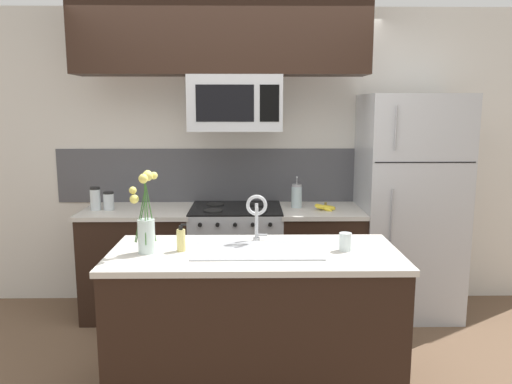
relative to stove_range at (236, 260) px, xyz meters
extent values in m
plane|color=brown|center=(0.00, -0.90, -0.46)|extent=(10.00, 10.00, 0.00)
cube|color=silver|center=(0.30, 0.38, 0.84)|extent=(5.20, 0.10, 2.60)
cube|color=#4C4C51|center=(0.00, 0.32, 0.69)|extent=(3.20, 0.01, 0.48)
cube|color=black|center=(-0.82, 0.00, -0.02)|extent=(0.88, 0.62, 0.88)
cube|color=beige|center=(-0.82, 0.00, 0.43)|extent=(0.91, 0.65, 0.03)
cube|color=black|center=(0.72, 0.00, -0.02)|extent=(0.67, 0.62, 0.88)
cube|color=beige|center=(0.72, 0.00, 0.43)|extent=(0.70, 0.65, 0.03)
cube|color=#B7BABF|center=(0.00, 0.00, -0.01)|extent=(0.76, 0.62, 0.91)
cube|color=black|center=(0.00, 0.00, 0.45)|extent=(0.76, 0.62, 0.01)
cylinder|color=black|center=(-0.18, -0.14, 0.46)|extent=(0.15, 0.15, 0.01)
cylinder|color=black|center=(0.18, -0.14, 0.46)|extent=(0.15, 0.15, 0.01)
cylinder|color=black|center=(-0.18, 0.14, 0.46)|extent=(0.15, 0.15, 0.01)
cylinder|color=black|center=(0.18, 0.14, 0.46)|extent=(0.15, 0.15, 0.01)
cylinder|color=black|center=(-0.27, -0.32, 0.39)|extent=(0.03, 0.02, 0.03)
cylinder|color=black|center=(-0.14, -0.32, 0.39)|extent=(0.03, 0.02, 0.03)
cylinder|color=black|center=(0.00, -0.32, 0.39)|extent=(0.03, 0.02, 0.03)
cylinder|color=black|center=(0.14, -0.32, 0.39)|extent=(0.03, 0.02, 0.03)
cylinder|color=black|center=(0.27, -0.32, 0.39)|extent=(0.03, 0.02, 0.03)
cube|color=#B7BABF|center=(0.00, -0.02, 1.32)|extent=(0.74, 0.40, 0.44)
cube|color=black|center=(-0.07, -0.22, 1.32)|extent=(0.45, 0.00, 0.28)
cube|color=black|center=(0.27, -0.22, 1.32)|extent=(0.15, 0.00, 0.28)
cube|color=black|center=(-0.11, -0.05, 1.84)|extent=(2.32, 0.34, 0.60)
cube|color=#B7BABF|center=(1.46, 0.02, 0.47)|extent=(0.81, 0.72, 1.86)
cube|color=black|center=(1.46, -0.34, 0.88)|extent=(0.78, 0.00, 0.01)
cylinder|color=#99999E|center=(1.21, -0.36, 1.14)|extent=(0.01, 0.01, 0.33)
cylinder|color=#99999E|center=(1.21, -0.36, 0.32)|extent=(0.01, 0.01, 0.71)
cylinder|color=silver|center=(-1.16, -0.03, 0.53)|extent=(0.08, 0.08, 0.17)
cylinder|color=black|center=(-1.16, -0.03, 0.63)|extent=(0.08, 0.08, 0.02)
cylinder|color=silver|center=(-1.06, -0.02, 0.52)|extent=(0.09, 0.09, 0.14)
cylinder|color=black|center=(-1.06, -0.02, 0.59)|extent=(0.08, 0.08, 0.02)
ellipsoid|color=yellow|center=(0.73, -0.07, 0.47)|extent=(0.15, 0.14, 0.07)
ellipsoid|color=yellow|center=(0.73, -0.05, 0.47)|extent=(0.17, 0.10, 0.06)
ellipsoid|color=yellow|center=(0.74, -0.07, 0.47)|extent=(0.18, 0.07, 0.05)
ellipsoid|color=yellow|center=(0.75, -0.05, 0.47)|extent=(0.17, 0.06, 0.05)
ellipsoid|color=yellow|center=(0.75, -0.07, 0.47)|extent=(0.17, 0.10, 0.06)
ellipsoid|color=yellow|center=(0.76, -0.05, 0.47)|extent=(0.16, 0.14, 0.06)
cylinder|color=brown|center=(0.74, -0.06, 0.50)|extent=(0.02, 0.02, 0.03)
cylinder|color=silver|center=(0.51, 0.06, 0.54)|extent=(0.09, 0.09, 0.18)
cylinder|color=#A3A3AA|center=(0.51, 0.06, 0.64)|extent=(0.08, 0.08, 0.02)
cylinder|color=#A3A3AA|center=(0.51, 0.06, 0.67)|extent=(0.01, 0.01, 0.05)
sphere|color=#A3A3AA|center=(0.51, 0.06, 0.71)|extent=(0.02, 0.02, 0.02)
cube|color=black|center=(0.14, -1.25, -0.02)|extent=(1.69, 0.73, 0.88)
cube|color=beige|center=(0.14, -1.25, 0.43)|extent=(1.72, 0.76, 0.03)
cube|color=#ADAFB5|center=(0.16, -1.25, 0.45)|extent=(0.76, 0.40, 0.01)
cube|color=#ADAFB5|center=(-0.02, -1.25, 0.37)|extent=(0.30, 0.31, 0.15)
cube|color=#ADAFB5|center=(0.33, -1.25, 0.37)|extent=(0.30, 0.31, 0.15)
cylinder|color=#B7BABF|center=(0.16, -1.01, 0.46)|extent=(0.04, 0.04, 0.02)
cylinder|color=#B7BABF|center=(0.16, -1.01, 0.58)|extent=(0.02, 0.02, 0.22)
torus|color=#B7BABF|center=(0.16, -1.06, 0.69)|extent=(0.13, 0.02, 0.13)
cylinder|color=#B7BABF|center=(0.16, -1.12, 0.66)|extent=(0.02, 0.02, 0.06)
cube|color=#B7BABF|center=(0.19, -1.01, 0.48)|extent=(0.07, 0.01, 0.01)
cylinder|color=#DBCC75|center=(-0.29, -1.25, 0.51)|extent=(0.05, 0.05, 0.13)
cylinder|color=black|center=(-0.29, -1.25, 0.59)|extent=(0.02, 0.02, 0.02)
cube|color=black|center=(-0.28, -1.25, 0.61)|extent=(0.03, 0.01, 0.01)
cylinder|color=silver|center=(0.68, -1.25, 0.50)|extent=(0.07, 0.07, 0.11)
cylinder|color=silver|center=(-0.49, -1.28, 0.55)|extent=(0.10, 0.10, 0.20)
cylinder|color=silver|center=(-0.49, -1.28, 0.48)|extent=(0.09, 0.09, 0.06)
cylinder|color=#386B2D|center=(-0.52, -1.28, 0.66)|extent=(0.08, 0.01, 0.30)
sphere|color=#EFE066|center=(-0.56, -1.27, 0.82)|extent=(0.04, 0.04, 0.04)
cylinder|color=#386B2D|center=(-0.47, -1.26, 0.70)|extent=(0.06, 0.03, 0.39)
sphere|color=#EFE066|center=(-0.44, -1.25, 0.90)|extent=(0.04, 0.04, 0.04)
cylinder|color=#386B2D|center=(-0.48, -1.29, 0.71)|extent=(0.03, 0.03, 0.41)
sphere|color=#EFE066|center=(-0.47, -1.30, 0.92)|extent=(0.05, 0.05, 0.05)
cylinder|color=#386B2D|center=(-0.52, -1.28, 0.64)|extent=(0.07, 0.01, 0.26)
sphere|color=#EFE066|center=(-0.55, -1.28, 0.77)|extent=(0.05, 0.05, 0.05)
cylinder|color=#386B2D|center=(-0.48, -1.29, 0.71)|extent=(0.03, 0.04, 0.40)
sphere|color=#EFE066|center=(-0.46, -1.31, 0.91)|extent=(0.06, 0.06, 0.06)
cylinder|color=#386B2D|center=(-0.49, -1.31, 0.70)|extent=(0.01, 0.06, 0.38)
sphere|color=#EFE066|center=(-0.48, -1.34, 0.90)|extent=(0.05, 0.05, 0.05)
camera|label=1|loc=(0.11, -4.11, 1.29)|focal=35.00mm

